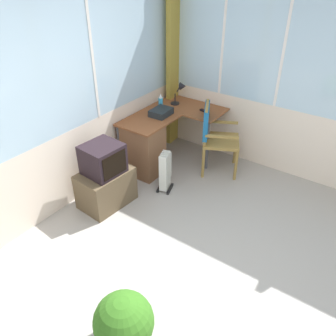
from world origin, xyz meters
The scene contains 13 objects.
ground centered at (0.00, 0.00, -0.03)m, with size 5.74×5.12×0.06m, color #9F9A93.
north_window_panel centered at (0.00, 2.09, 1.35)m, with size 4.74×0.07×2.71m.
east_window_panel centered at (2.40, 0.00, 1.36)m, with size 0.07×4.12×2.71m.
curtain_corner centered at (2.27, 1.96, 1.30)m, with size 0.30×0.07×2.61m, color #A38933.
desk centered at (1.30, 1.74, 0.41)m, with size 1.36×1.01×0.75m.
desk_lamp centered at (2.11, 1.72, 0.95)m, with size 0.23×0.20×0.32m.
tv_remote centered at (2.03, 1.27, 0.76)m, with size 0.04×0.15×0.02m, color black.
spray_bottle centered at (1.78, 1.84, 0.86)m, with size 0.06×0.06×0.22m.
paper_tray centered at (1.59, 1.70, 0.80)m, with size 0.30×0.23×0.09m, color #1F262A.
wooden_armchair centered at (1.83, 1.02, 0.62)m, with size 0.65×0.65×0.98m.
tv_on_stand centered at (0.41, 1.67, 0.36)m, with size 0.67×0.49×0.82m.
space_heater centered at (1.08, 1.27, 0.28)m, with size 0.29×0.23×0.54m.
potted_plant centered at (-0.85, 0.27, 0.28)m, with size 0.48×0.48×0.53m.
Camera 1 is at (-1.98, -0.94, 2.74)m, focal length 37.38 mm.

